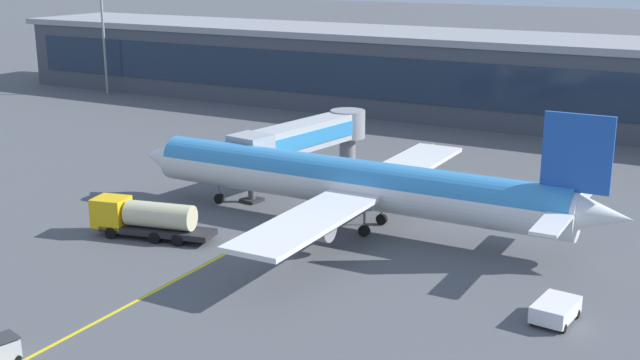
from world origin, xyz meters
name	(u,v)px	position (x,y,z in m)	size (l,w,h in m)	color
ground_plane	(269,244)	(0.00, 0.00, 0.00)	(700.00, 700.00, 0.00)	#515459
apron_lead_in_line	(264,233)	(-1.79, 2.00, 0.00)	(0.30, 80.00, 0.01)	yellow
terminal_building	(565,82)	(9.29, 62.81, 6.10)	(194.77, 20.18, 12.17)	#424751
main_airliner	(352,183)	(4.00, 7.40, 4.07)	(46.86, 37.16, 11.94)	white
jet_bridge	(306,137)	(-6.85, 17.88, 5.04)	(6.27, 19.61, 6.76)	#B2B7BC
fuel_tanker	(145,218)	(-10.08, -3.83, 1.75)	(11.09, 4.80, 3.25)	#232326
pushback_tug	(555,310)	(24.60, -3.38, 0.85)	(2.66, 4.00, 1.40)	white
apron_light_mast_0	(102,12)	(-66.83, 50.85, 14.20)	(2.80, 0.50, 24.39)	gray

